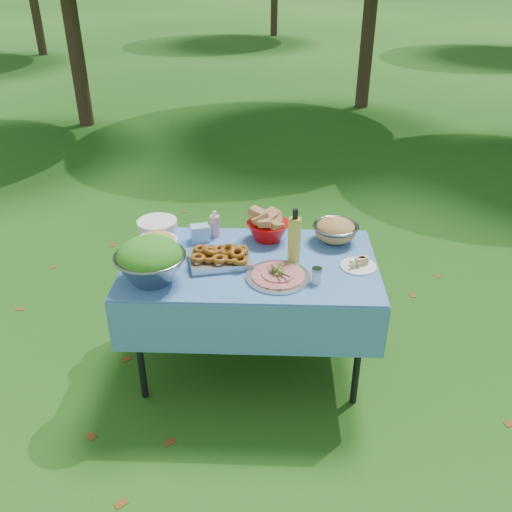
{
  "coord_description": "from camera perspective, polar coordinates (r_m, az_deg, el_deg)",
  "views": [
    {
      "loc": [
        0.14,
        -2.72,
        2.32
      ],
      "look_at": [
        0.03,
        0.0,
        0.8
      ],
      "focal_mm": 38.0,
      "sensor_mm": 36.0,
      "label": 1
    }
  ],
  "objects": [
    {
      "name": "ground",
      "position": [
        3.58,
        -0.54,
        -11.22
      ],
      "size": [
        80.0,
        80.0,
        0.0
      ],
      "primitive_type": "plane",
      "color": "#0B370A",
      "rests_on": "ground"
    },
    {
      "name": "salad_bowl",
      "position": [
        2.95,
        -11.08,
        -0.46
      ],
      "size": [
        0.39,
        0.39,
        0.25
      ],
      "primitive_type": null,
      "rotation": [
        0.0,
        0.0,
        0.02
      ],
      "color": "gray",
      "rests_on": "picnic_table"
    },
    {
      "name": "oil_bottle",
      "position": [
        3.08,
        4.07,
        2.15
      ],
      "size": [
        0.08,
        0.08,
        0.33
      ],
      "primitive_type": "cylinder",
      "rotation": [
        0.0,
        0.0,
        0.09
      ],
      "color": "gold",
      "rests_on": "picnic_table"
    },
    {
      "name": "charcuterie_platter",
      "position": [
        2.97,
        2.34,
        -1.62
      ],
      "size": [
        0.37,
        0.37,
        0.08
      ],
      "primitive_type": "cylinder",
      "rotation": [
        0.0,
        0.0,
        0.04
      ],
      "color": "silver",
      "rests_on": "picnic_table"
    },
    {
      "name": "bread_bowl",
      "position": [
        3.35,
        1.25,
        3.14
      ],
      "size": [
        0.31,
        0.31,
        0.18
      ],
      "primitive_type": null,
      "rotation": [
        0.0,
        0.0,
        -0.17
      ],
      "color": "red",
      "rests_on": "picnic_table"
    },
    {
      "name": "picnic_table",
      "position": [
        3.34,
        -0.57,
        -6.25
      ],
      "size": [
        1.46,
        0.86,
        0.76
      ],
      "primitive_type": "cube",
      "color": "#84CDFF",
      "rests_on": "ground"
    },
    {
      "name": "plate_stack",
      "position": [
        3.45,
        -10.32,
        2.86
      ],
      "size": [
        0.26,
        0.26,
        0.11
      ],
      "primitive_type": "cylinder",
      "rotation": [
        0.0,
        0.0,
        0.04
      ],
      "color": "white",
      "rests_on": "picnic_table"
    },
    {
      "name": "shaker",
      "position": [
        2.94,
        6.4,
        -2.05
      ],
      "size": [
        0.06,
        0.06,
        0.09
      ],
      "primitive_type": "cylinder",
      "rotation": [
        0.0,
        0.0,
        -0.1
      ],
      "color": "silver",
      "rests_on": "picnic_table"
    },
    {
      "name": "wipes_box",
      "position": [
        3.36,
        -5.92,
        2.41
      ],
      "size": [
        0.13,
        0.11,
        0.1
      ],
      "primitive_type": "cube",
      "rotation": [
        0.0,
        0.0,
        0.3
      ],
      "color": "#96C8FA",
      "rests_on": "picnic_table"
    },
    {
      "name": "pasta_bowl_white",
      "position": [
        3.23,
        -10.46,
        1.22
      ],
      "size": [
        0.27,
        0.27,
        0.14
      ],
      "primitive_type": null,
      "rotation": [
        0.0,
        0.0,
        0.11
      ],
      "color": "white",
      "rests_on": "picnic_table"
    },
    {
      "name": "pasta_bowl_steel",
      "position": [
        3.37,
        8.36,
        2.72
      ],
      "size": [
        0.34,
        0.34,
        0.15
      ],
      "primitive_type": null,
      "rotation": [
        0.0,
        0.0,
        0.25
      ],
      "color": "gray",
      "rests_on": "picnic_table"
    },
    {
      "name": "sanitizer_bottle",
      "position": [
        3.4,
        -4.34,
        3.41
      ],
      "size": [
        0.08,
        0.08,
        0.17
      ],
      "primitive_type": "cylinder",
      "rotation": [
        0.0,
        0.0,
        0.33
      ],
      "color": "#FFA2B1",
      "rests_on": "picnic_table"
    },
    {
      "name": "fried_tray",
      "position": [
        3.11,
        -3.83,
        -0.11
      ],
      "size": [
        0.39,
        0.32,
        0.08
      ],
      "primitive_type": "cube",
      "rotation": [
        0.0,
        0.0,
        0.23
      ],
      "color": "#BBBBC0",
      "rests_on": "picnic_table"
    },
    {
      "name": "cheese_plate",
      "position": [
        3.13,
        10.74,
        -0.68
      ],
      "size": [
        0.21,
        0.21,
        0.06
      ],
      "primitive_type": "cylinder",
      "rotation": [
        0.0,
        0.0,
        0.0
      ],
      "color": "white",
      "rests_on": "picnic_table"
    }
  ]
}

